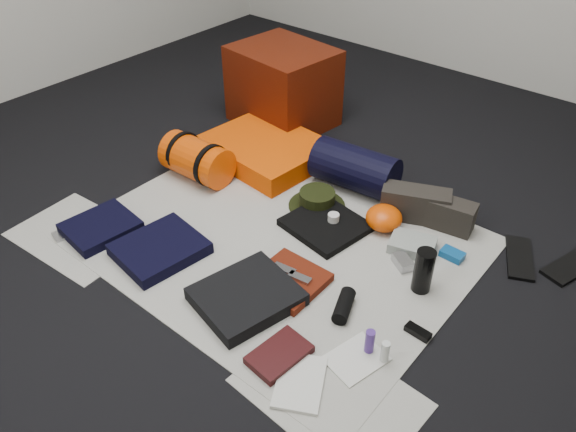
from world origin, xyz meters
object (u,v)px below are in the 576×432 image
Objects in this scene: red_cabinet at (283,86)px; paperback_book at (279,355)px; compact_camera at (403,262)px; water_bottle at (423,271)px; navy_duffel at (355,168)px; stuff_sack at (197,159)px; sleeping_pad at (266,149)px.

red_cabinet reaches higher than paperback_book.
compact_camera is 0.70m from paperback_book.
red_cabinet is at bearing 150.73° from water_bottle.
navy_duffel is 0.61m from compact_camera.
stuff_sack is 1.84× the size of water_bottle.
red_cabinet reaches higher than stuff_sack.
red_cabinet is 1.53× the size of stuff_sack.
red_cabinet is 1.30× the size of navy_duffel.
navy_duffel is (0.73, -0.32, -0.11)m from red_cabinet.
red_cabinet is 0.47m from sleeping_pad.
navy_duffel reaches higher than water_bottle.
compact_camera is at bearing -41.65° from navy_duffel.
stuff_sack is 3.58× the size of compact_camera.
sleeping_pad is at bearing 68.14° from stuff_sack.
paperback_book is at bearing -46.61° from sleeping_pad.
water_bottle is 0.66m from paperback_book.
water_bottle is 0.89× the size of paperback_book.
red_cabinet reaches higher than compact_camera.
stuff_sack is (-0.14, -0.36, 0.05)m from sleeping_pad.
water_bottle is at bearing -0.03° from stuff_sack.
sleeping_pad is at bearing 162.42° from water_bottle.
navy_duffel is 1.13m from paperback_book.
stuff_sack reaches higher than compact_camera.
navy_duffel is (0.52, 0.07, 0.05)m from sleeping_pad.
water_bottle is (1.28, -0.00, -0.01)m from stuff_sack.
paperback_book is (1.07, -0.62, -0.09)m from stuff_sack.
paperback_book is at bearing -108.86° from water_bottle.
stuff_sack is at bearing -152.63° from navy_duffel.
sleeping_pad is 1.34m from paperback_book.
navy_duffel is (0.66, 0.43, 0.00)m from stuff_sack.
water_bottle reaches higher than sleeping_pad.
sleeping_pad is 1.71× the size of stuff_sack.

